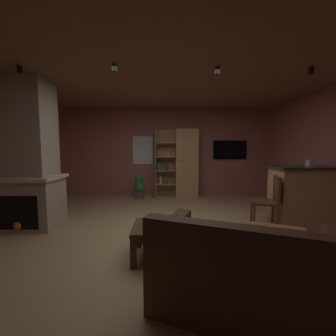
{
  "coord_description": "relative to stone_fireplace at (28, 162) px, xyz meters",
  "views": [
    {
      "loc": [
        -0.05,
        -3.28,
        1.38
      ],
      "look_at": [
        0.0,
        0.4,
        1.05
      ],
      "focal_mm": 22.83,
      "sensor_mm": 36.0,
      "label": 1
    }
  ],
  "objects": [
    {
      "name": "wall_mounted_tv",
      "position": [
        4.29,
        2.54,
        0.2
      ],
      "size": [
        0.98,
        0.06,
        0.55
      ],
      "color": "black"
    },
    {
      "name": "potted_floor_plant",
      "position": [
        1.67,
        2.14,
        -0.82
      ],
      "size": [
        0.28,
        0.3,
        0.68
      ],
      "color": "#4C4C51",
      "rests_on": "ground"
    },
    {
      "name": "window_pane_back",
      "position": [
        1.73,
        2.57,
        0.2
      ],
      "size": [
        0.58,
        0.01,
        0.81
      ],
      "primitive_type": "cube",
      "color": "white"
    },
    {
      "name": "track_light_spot_2",
      "position": [
        3.13,
        -0.59,
        1.33
      ],
      "size": [
        0.07,
        0.07,
        0.09
      ],
      "primitive_type": "cylinder",
      "color": "black"
    },
    {
      "name": "coffee_table",
      "position": [
        2.31,
        -1.1,
        -0.82
      ],
      "size": [
        0.66,
        0.61,
        0.41
      ],
      "color": "#4C331E",
      "rests_on": "ground"
    },
    {
      "name": "kitchen_bar_counter",
      "position": [
        4.97,
        -0.04,
        -0.61
      ],
      "size": [
        1.35,
        0.61,
        1.07
      ],
      "color": "tan",
      "rests_on": "ground"
    },
    {
      "name": "bookshelf_cabinet",
      "position": [
        2.91,
        2.33,
        -0.2
      ],
      "size": [
        1.2,
        0.41,
        1.93
      ],
      "color": "tan",
      "rests_on": "ground"
    },
    {
      "name": "tissue_box",
      "position": [
        4.94,
        -0.03,
        -0.02
      ],
      "size": [
        0.13,
        0.13,
        0.11
      ],
      "primitive_type": "cube",
      "rotation": [
        0.0,
        0.0,
        -0.06
      ],
      "color": "#BFB299",
      "rests_on": "kitchen_bar_counter"
    },
    {
      "name": "table_book_1",
      "position": [
        2.25,
        -1.11,
        -0.7
      ],
      "size": [
        0.12,
        0.09,
        0.02
      ],
      "primitive_type": "cube",
      "rotation": [
        0.0,
        0.0,
        0.12
      ],
      "color": "beige",
      "rests_on": "coffee_table"
    },
    {
      "name": "track_light_spot_3",
      "position": [
        4.45,
        -0.63,
        1.33
      ],
      "size": [
        0.07,
        0.07,
        0.09
      ],
      "primitive_type": "cylinder",
      "color": "black"
    },
    {
      "name": "track_light_spot_0",
      "position": [
        0.36,
        -0.62,
        1.33
      ],
      "size": [
        0.07,
        0.07,
        0.09
      ],
      "primitive_type": "cylinder",
      "color": "black"
    },
    {
      "name": "ceiling",
      "position": [
        2.44,
        -0.45,
        1.41
      ],
      "size": [
        5.97,
        6.04,
        0.02
      ],
      "primitive_type": "cube",
      "color": "brown"
    },
    {
      "name": "floor",
      "position": [
        2.44,
        -0.45,
        -1.16
      ],
      "size": [
        5.97,
        6.04,
        0.02
      ],
      "primitive_type": "cube",
      "color": "tan",
      "rests_on": "ground"
    },
    {
      "name": "stone_fireplace",
      "position": [
        0.0,
        0.0,
        0.0
      ],
      "size": [
        1.04,
        0.79,
        2.55
      ],
      "color": "tan",
      "rests_on": "ground"
    },
    {
      "name": "track_light_spot_1",
      "position": [
        1.69,
        -0.69,
        1.33
      ],
      "size": [
        0.07,
        0.07,
        0.09
      ],
      "primitive_type": "cylinder",
      "color": "black"
    },
    {
      "name": "leather_couch",
      "position": [
        3.1,
        -2.0,
        -0.84
      ],
      "size": [
        1.82,
        1.45,
        0.84
      ],
      "color": "#4C2D1E",
      "rests_on": "ground"
    },
    {
      "name": "table_book_0",
      "position": [
        2.32,
        -1.06,
        -0.72
      ],
      "size": [
        0.15,
        0.12,
        0.03
      ],
      "primitive_type": "cube",
      "rotation": [
        0.0,
        0.0,
        -0.26
      ],
      "color": "#2D4C8C",
      "rests_on": "coffee_table"
    },
    {
      "name": "wall_back",
      "position": [
        2.44,
        2.6,
        0.12
      ],
      "size": [
        6.09,
        0.06,
        2.55
      ],
      "primitive_type": "cube",
      "color": "#9E5B56",
      "rests_on": "ground"
    },
    {
      "name": "dining_chair",
      "position": [
        4.18,
        -0.14,
        -0.62
      ],
      "size": [
        0.52,
        0.52,
        0.92
      ],
      "color": "#4C331E",
      "rests_on": "ground"
    }
  ]
}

